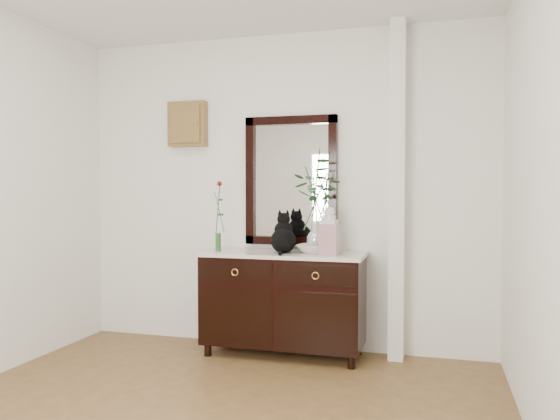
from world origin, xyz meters
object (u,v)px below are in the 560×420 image
(cat, at_px, (283,232))
(lotus_bowl, at_px, (315,249))
(sideboard, at_px, (283,298))
(ginger_jar, at_px, (330,230))

(cat, relative_size, lotus_bowl, 1.16)
(sideboard, height_order, lotus_bowl, lotus_bowl)
(sideboard, relative_size, cat, 4.00)
(cat, relative_size, ginger_jar, 0.85)
(lotus_bowl, bearing_deg, sideboard, -174.98)
(lotus_bowl, bearing_deg, cat, -168.25)
(cat, distance_m, ginger_jar, 0.39)
(lotus_bowl, distance_m, ginger_jar, 0.23)
(sideboard, bearing_deg, lotus_bowl, 5.02)
(ginger_jar, bearing_deg, sideboard, 170.81)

